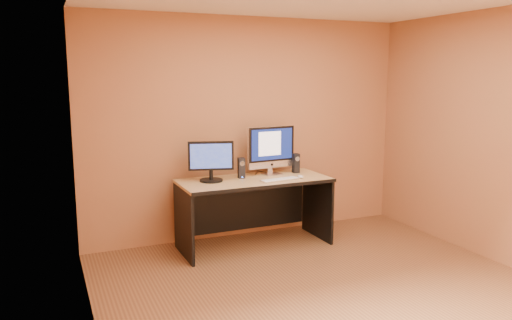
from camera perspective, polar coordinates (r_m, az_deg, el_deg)
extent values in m
plane|color=brown|center=(4.59, 9.26, -15.25)|extent=(4.00, 4.00, 0.00)
cube|color=silver|center=(5.52, 2.75, -2.24)|extent=(0.46, 0.18, 0.02)
ellipsoid|color=silver|center=(5.65, 5.10, -1.89)|extent=(0.08, 0.12, 0.04)
cylinder|color=black|center=(5.96, 0.96, -1.38)|extent=(0.09, 0.22, 0.01)
cylinder|color=black|center=(5.91, 0.08, -1.47)|extent=(0.11, 0.16, 0.01)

